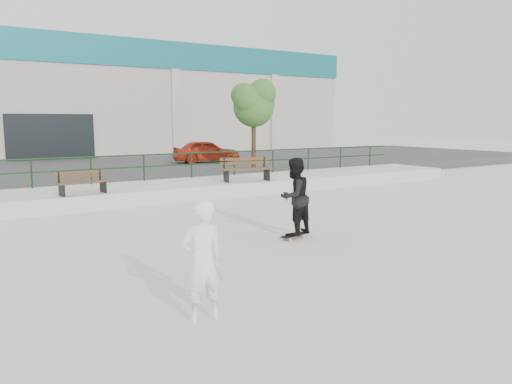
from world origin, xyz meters
TOP-DOWN VIEW (x-y plane):
  - ground at (0.00, 0.00)m, footprint 120.00×120.00m
  - ledge at (0.00, 9.50)m, footprint 30.00×3.00m
  - parking_strip at (0.00, 18.00)m, footprint 60.00×14.00m
  - railing at (-0.00, 10.80)m, footprint 28.00×0.06m
  - commercial_building at (-0.00, 31.99)m, footprint 44.20×16.33m
  - bench_left at (-1.87, 8.46)m, footprint 1.64×0.67m
  - bench_right at (4.32, 8.68)m, footprint 2.05×0.97m
  - tree at (6.92, 12.28)m, footprint 2.37×2.10m
  - red_car at (6.84, 17.10)m, footprint 3.89×2.27m
  - skateboard at (1.48, 1.75)m, footprint 0.81×0.38m
  - standing_skater at (1.48, 1.75)m, footprint 1.06×0.92m
  - seated_skater at (-2.58, -1.57)m, footprint 0.65×0.43m

SIDE VIEW (x-z plane):
  - ground at x=0.00m, z-range 0.00..0.00m
  - skateboard at x=1.48m, z-range 0.03..0.12m
  - ledge at x=0.00m, z-range 0.00..0.50m
  - parking_strip at x=0.00m, z-range 0.00..0.50m
  - bench_left at x=-1.87m, z-range 0.50..1.23m
  - seated_skater at x=-2.58m, z-range 0.00..1.74m
  - bench_right at x=4.32m, z-range 0.50..1.41m
  - standing_skater at x=1.48m, z-range 0.10..1.95m
  - red_car at x=6.84m, z-range 0.50..1.75m
  - railing at x=0.00m, z-range 0.73..1.76m
  - tree at x=6.92m, z-range 1.55..5.76m
  - commercial_building at x=0.00m, z-range 0.58..8.58m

